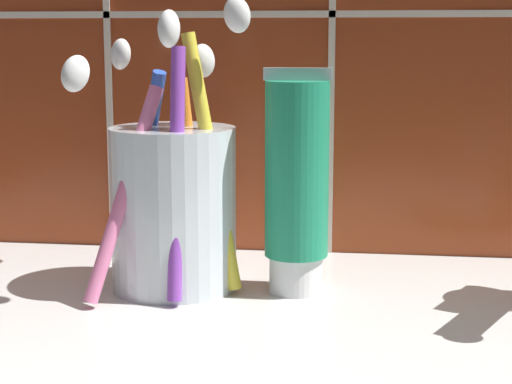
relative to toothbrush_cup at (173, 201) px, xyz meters
The scene contains 3 objects.
sink_counter 13.31cm from the toothbrush_cup, 45.03° to the right, with size 68.25×38.40×2.00cm, color silver.
toothbrush_cup is the anchor object (origin of this frame).
toothpaste_tube 8.51cm from the toothbrush_cup, ahead, with size 4.30×4.10×14.52cm.
Camera 1 is at (4.14, -45.58, 18.55)cm, focal length 60.00 mm.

